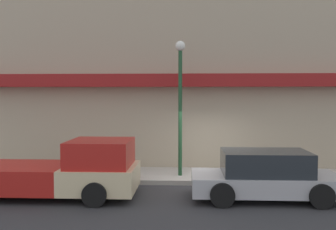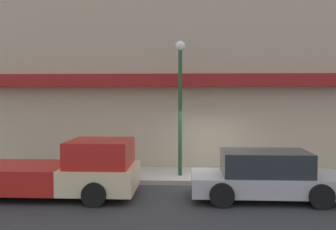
# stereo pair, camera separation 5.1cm
# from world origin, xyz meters

# --- Properties ---
(ground_plane) EXTENTS (80.00, 80.00, 0.00)m
(ground_plane) POSITION_xyz_m (0.00, 0.00, 0.00)
(ground_plane) COLOR #2D2D30
(sidewalk) EXTENTS (36.00, 2.41, 0.17)m
(sidewalk) POSITION_xyz_m (0.00, 1.20, 0.08)
(sidewalk) COLOR #ADA89E
(sidewalk) RESTS_ON ground
(building) EXTENTS (19.80, 3.80, 10.02)m
(building) POSITION_xyz_m (0.02, 3.89, 4.07)
(building) COLOR tan
(building) RESTS_ON ground
(pickup_truck) EXTENTS (5.40, 2.26, 1.74)m
(pickup_truck) POSITION_xyz_m (-4.61, -1.56, 0.76)
(pickup_truck) COLOR beige
(pickup_truck) RESTS_ON ground
(parked_car) EXTENTS (4.33, 1.99, 1.44)m
(parked_car) POSITION_xyz_m (1.54, -1.56, 0.70)
(parked_car) COLOR #ADADB2
(parked_car) RESTS_ON ground
(fire_hydrant) EXTENTS (0.22, 0.22, 0.67)m
(fire_hydrant) POSITION_xyz_m (-3.06, 0.51, 0.50)
(fire_hydrant) COLOR red
(fire_hydrant) RESTS_ON sidewalk
(street_lamp) EXTENTS (0.36, 0.36, 4.87)m
(street_lamp) POSITION_xyz_m (-1.02, 0.89, 3.26)
(street_lamp) COLOR #1E4728
(street_lamp) RESTS_ON sidewalk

